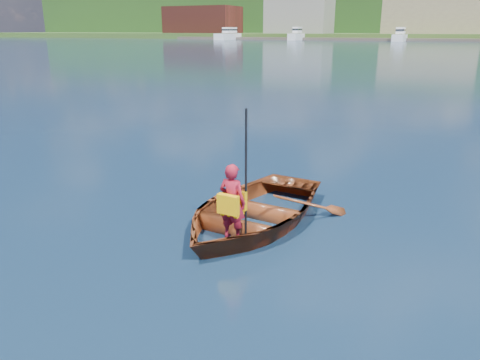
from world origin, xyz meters
TOP-DOWN VIEW (x-y plane):
  - ground at (0.00, 0.00)m, footprint 600.00×600.00m
  - rowboat at (1.11, -0.76)m, footprint 2.99×3.93m
  - child_paddler at (1.17, -1.67)m, footprint 0.46×0.36m
  - shoreline at (0.00, 236.61)m, footprint 400.00×140.00m
  - dock at (-9.84, 148.00)m, footprint 160.04×6.07m
  - waterfront_buildings at (-7.74, 165.00)m, footprint 202.00×16.00m
  - marina_yachts at (-0.97, 143.30)m, footprint 145.18×13.92m

SIDE VIEW (x-z plane):
  - ground at x=0.00m, z-range 0.00..0.00m
  - rowboat at x=1.11m, z-range -0.15..0.61m
  - dock at x=-9.84m, z-range 0.00..0.80m
  - child_paddler at x=1.17m, z-range -0.30..1.71m
  - marina_yachts at x=-0.97m, z-range -0.73..3.65m
  - waterfront_buildings at x=-7.74m, z-range 0.74..14.74m
  - shoreline at x=0.00m, z-range -0.68..21.32m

